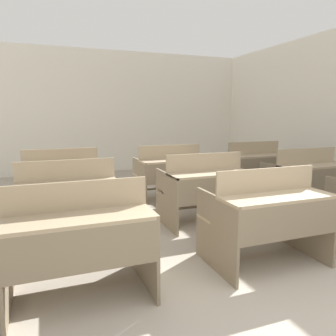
{
  "coord_description": "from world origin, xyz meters",
  "views": [
    {
      "loc": [
        -1.87,
        -1.15,
        1.49
      ],
      "look_at": [
        -0.39,
        2.75,
        0.81
      ],
      "focal_mm": 35.0,
      "sensor_mm": 36.0,
      "label": 1
    }
  ],
  "objects_px": {
    "bench_front_left": "(80,239)",
    "bench_third_left": "(62,179)",
    "bench_second_left": "(68,200)",
    "bench_second_center": "(205,188)",
    "wastepaper_bin": "(278,173)",
    "bench_front_center": "(267,215)",
    "bench_third_center": "(170,172)",
    "bench_second_right": "(306,179)",
    "bench_third_right": "(254,166)"
  },
  "relations": [
    {
      "from": "bench_second_left",
      "to": "bench_third_right",
      "type": "bearing_deg",
      "value": 20.81
    },
    {
      "from": "bench_front_center",
      "to": "bench_second_right",
      "type": "relative_size",
      "value": 1.0
    },
    {
      "from": "bench_second_left",
      "to": "bench_second_right",
      "type": "bearing_deg",
      "value": 0.36
    },
    {
      "from": "bench_front_left",
      "to": "bench_second_left",
      "type": "bearing_deg",
      "value": 90.0
    },
    {
      "from": "bench_third_left",
      "to": "bench_third_right",
      "type": "xyz_separation_m",
      "value": [
        3.55,
        0.01,
        0.0
      ]
    },
    {
      "from": "bench_second_right",
      "to": "bench_third_right",
      "type": "relative_size",
      "value": 1.0
    },
    {
      "from": "bench_second_right",
      "to": "bench_third_center",
      "type": "xyz_separation_m",
      "value": [
        -1.78,
        1.3,
        0.0
      ]
    },
    {
      "from": "bench_second_center",
      "to": "bench_third_center",
      "type": "relative_size",
      "value": 1.0
    },
    {
      "from": "bench_second_right",
      "to": "bench_third_left",
      "type": "distance_m",
      "value": 3.82
    },
    {
      "from": "bench_second_right",
      "to": "bench_second_center",
      "type": "bearing_deg",
      "value": -179.26
    },
    {
      "from": "bench_second_center",
      "to": "bench_third_center",
      "type": "bearing_deg",
      "value": 89.89
    },
    {
      "from": "wastepaper_bin",
      "to": "bench_third_center",
      "type": "bearing_deg",
      "value": -165.36
    },
    {
      "from": "bench_front_center",
      "to": "bench_second_right",
      "type": "bearing_deg",
      "value": 37.05
    },
    {
      "from": "wastepaper_bin",
      "to": "bench_third_left",
      "type": "bearing_deg",
      "value": -171.04
    },
    {
      "from": "bench_front_left",
      "to": "wastepaper_bin",
      "type": "xyz_separation_m",
      "value": [
        4.76,
        3.4,
        -0.33
      ]
    },
    {
      "from": "bench_second_right",
      "to": "bench_front_left",
      "type": "bearing_deg",
      "value": -159.61
    },
    {
      "from": "bench_front_center",
      "to": "bench_third_left",
      "type": "distance_m",
      "value": 3.22
    },
    {
      "from": "bench_front_left",
      "to": "bench_front_center",
      "type": "xyz_separation_m",
      "value": [
        1.81,
        -0.01,
        0.0
      ]
    },
    {
      "from": "bench_second_center",
      "to": "wastepaper_bin",
      "type": "xyz_separation_m",
      "value": [
        2.96,
        2.09,
        -0.33
      ]
    },
    {
      "from": "bench_front_left",
      "to": "bench_second_left",
      "type": "height_order",
      "value": "same"
    },
    {
      "from": "bench_second_left",
      "to": "bench_second_center",
      "type": "bearing_deg",
      "value": -0.02
    },
    {
      "from": "bench_second_left",
      "to": "bench_second_center",
      "type": "relative_size",
      "value": 1.0
    },
    {
      "from": "wastepaper_bin",
      "to": "bench_second_right",
      "type": "bearing_deg",
      "value": -119.61
    },
    {
      "from": "bench_second_right",
      "to": "wastepaper_bin",
      "type": "relative_size",
      "value": 3.43
    },
    {
      "from": "bench_second_left",
      "to": "bench_front_left",
      "type": "bearing_deg",
      "value": -90.0
    },
    {
      "from": "bench_front_center",
      "to": "bench_third_left",
      "type": "bearing_deg",
      "value": 124.19
    },
    {
      "from": "bench_front_center",
      "to": "wastepaper_bin",
      "type": "xyz_separation_m",
      "value": [
        2.95,
        3.41,
        -0.33
      ]
    },
    {
      "from": "bench_third_left",
      "to": "bench_second_center",
      "type": "bearing_deg",
      "value": -36.72
    },
    {
      "from": "bench_front_center",
      "to": "wastepaper_bin",
      "type": "height_order",
      "value": "bench_front_center"
    },
    {
      "from": "bench_second_left",
      "to": "bench_third_left",
      "type": "distance_m",
      "value": 1.34
    },
    {
      "from": "bench_second_right",
      "to": "bench_third_right",
      "type": "xyz_separation_m",
      "value": [
        -0.03,
        1.33,
        0.0
      ]
    },
    {
      "from": "bench_third_left",
      "to": "bench_third_right",
      "type": "height_order",
      "value": "same"
    },
    {
      "from": "bench_second_left",
      "to": "bench_third_center",
      "type": "distance_m",
      "value": 2.24
    },
    {
      "from": "bench_third_left",
      "to": "bench_third_right",
      "type": "bearing_deg",
      "value": 0.16
    },
    {
      "from": "bench_front_left",
      "to": "bench_second_right",
      "type": "relative_size",
      "value": 1.0
    },
    {
      "from": "bench_second_center",
      "to": "bench_third_center",
      "type": "distance_m",
      "value": 1.32
    },
    {
      "from": "bench_front_left",
      "to": "bench_front_center",
      "type": "bearing_deg",
      "value": -0.23
    },
    {
      "from": "bench_second_left",
      "to": "bench_second_center",
      "type": "height_order",
      "value": "same"
    },
    {
      "from": "bench_front_left",
      "to": "bench_third_left",
      "type": "xyz_separation_m",
      "value": [
        0.0,
        2.65,
        0.0
      ]
    },
    {
      "from": "bench_front_center",
      "to": "bench_third_center",
      "type": "relative_size",
      "value": 1.0
    },
    {
      "from": "bench_second_center",
      "to": "bench_second_right",
      "type": "height_order",
      "value": "same"
    },
    {
      "from": "bench_second_right",
      "to": "bench_third_left",
      "type": "height_order",
      "value": "same"
    },
    {
      "from": "bench_second_right",
      "to": "wastepaper_bin",
      "type": "bearing_deg",
      "value": 60.39
    },
    {
      "from": "bench_second_right",
      "to": "bench_third_center",
      "type": "height_order",
      "value": "same"
    },
    {
      "from": "bench_front_center",
      "to": "bench_second_center",
      "type": "bearing_deg",
      "value": 90.29
    },
    {
      "from": "bench_third_left",
      "to": "wastepaper_bin",
      "type": "bearing_deg",
      "value": 8.96
    },
    {
      "from": "bench_front_left",
      "to": "bench_second_right",
      "type": "xyz_separation_m",
      "value": [
        3.59,
        1.33,
        0.0
      ]
    },
    {
      "from": "bench_front_center",
      "to": "bench_second_left",
      "type": "distance_m",
      "value": 2.24
    },
    {
      "from": "bench_front_left",
      "to": "bench_second_center",
      "type": "distance_m",
      "value": 2.23
    },
    {
      "from": "bench_front_left",
      "to": "bench_front_center",
      "type": "distance_m",
      "value": 1.81
    }
  ]
}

